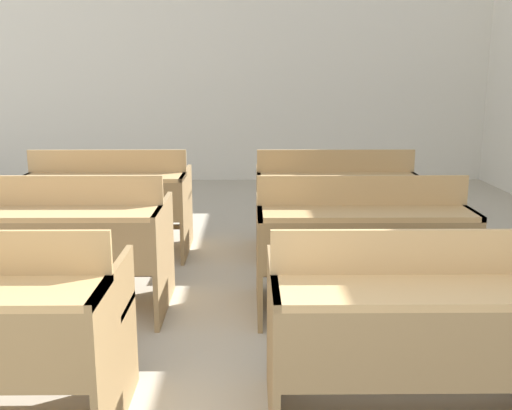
{
  "coord_description": "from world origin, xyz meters",
  "views": [
    {
      "loc": [
        0.28,
        -0.67,
        1.43
      ],
      "look_at": [
        0.32,
        2.54,
        0.72
      ],
      "focal_mm": 42.0,
      "sensor_mm": 36.0,
      "label": 1
    }
  ],
  "objects_px": {
    "bench_second_right": "(360,239)",
    "bench_second_left": "(61,239)",
    "bench_third_left": "(109,198)",
    "bench_third_right": "(335,198)",
    "bench_front_right": "(426,324)"
  },
  "relations": [
    {
      "from": "bench_third_left",
      "to": "bench_third_right",
      "type": "height_order",
      "value": "same"
    },
    {
      "from": "bench_second_right",
      "to": "bench_second_left",
      "type": "bearing_deg",
      "value": 179.5
    },
    {
      "from": "bench_second_right",
      "to": "bench_third_left",
      "type": "xyz_separation_m",
      "value": [
        -1.78,
        1.22,
        0.0
      ]
    },
    {
      "from": "bench_third_right",
      "to": "bench_second_right",
      "type": "bearing_deg",
      "value": -90.64
    },
    {
      "from": "bench_front_right",
      "to": "bench_second_left",
      "type": "xyz_separation_m",
      "value": [
        -1.83,
        1.26,
        0.0
      ]
    },
    {
      "from": "bench_second_left",
      "to": "bench_front_right",
      "type": "bearing_deg",
      "value": -34.49
    },
    {
      "from": "bench_second_left",
      "to": "bench_third_right",
      "type": "distance_m",
      "value": 2.17
    },
    {
      "from": "bench_front_right",
      "to": "bench_third_left",
      "type": "relative_size",
      "value": 1.0
    },
    {
      "from": "bench_third_right",
      "to": "bench_front_right",
      "type": "bearing_deg",
      "value": -89.49
    },
    {
      "from": "bench_second_left",
      "to": "bench_third_left",
      "type": "distance_m",
      "value": 1.21
    },
    {
      "from": "bench_second_left",
      "to": "bench_third_right",
      "type": "xyz_separation_m",
      "value": [
        1.8,
        1.2,
        0.0
      ]
    },
    {
      "from": "bench_second_left",
      "to": "bench_second_right",
      "type": "height_order",
      "value": "same"
    },
    {
      "from": "bench_second_left",
      "to": "bench_third_left",
      "type": "height_order",
      "value": "same"
    },
    {
      "from": "bench_third_left",
      "to": "bench_third_right",
      "type": "bearing_deg",
      "value": -0.29
    },
    {
      "from": "bench_front_right",
      "to": "bench_third_right",
      "type": "bearing_deg",
      "value": 90.51
    }
  ]
}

